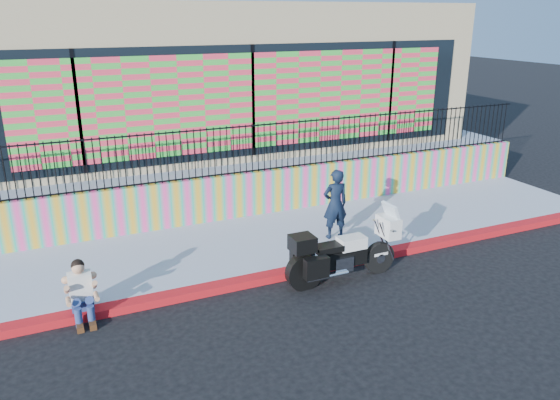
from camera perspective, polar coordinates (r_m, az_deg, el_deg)
ground at (r=11.34m, az=5.09°, el=-7.11°), size 90.00×90.00×0.00m
red_curb at (r=11.31m, az=5.10°, el=-6.77°), size 16.00×0.30×0.15m
sidewalk at (r=12.64m, az=1.47°, el=-3.84°), size 16.00×3.00×0.15m
mural_wall at (r=13.79m, az=-1.38°, el=0.90°), size 16.00×0.20×1.10m
metal_fence at (r=13.48m, az=-1.42°, el=5.56°), size 15.80×0.04×1.20m
elevated_platform at (r=18.45m, az=-7.56°, el=5.13°), size 16.00×10.00×1.25m
storefront_building at (r=17.81m, az=-7.72°, el=13.21°), size 14.00×8.06×4.00m
police_motorcycle at (r=10.62m, az=6.42°, el=-5.43°), size 2.32×0.77×1.45m
police_officer at (r=12.18m, az=5.79°, el=-0.43°), size 0.61×0.43×1.60m
seated_man at (r=9.86m, az=-19.98°, el=-9.55°), size 0.54×0.71×1.06m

